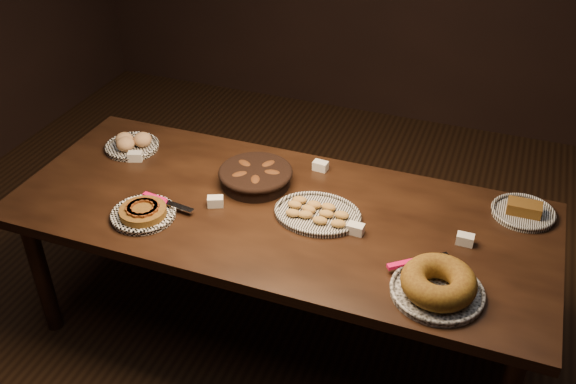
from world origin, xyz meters
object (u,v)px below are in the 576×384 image
(buffet_table, at_px, (278,223))
(bundt_cake_plate, at_px, (438,285))
(apple_tart_plate, at_px, (144,213))
(madeleine_platter, at_px, (317,213))

(buffet_table, relative_size, bundt_cake_plate, 5.94)
(buffet_table, relative_size, apple_tart_plate, 7.00)
(madeleine_platter, bearing_deg, apple_tart_plate, -167.73)
(buffet_table, bearing_deg, bundt_cake_plate, -21.13)
(buffet_table, distance_m, apple_tart_plate, 0.59)
(buffet_table, xyz_separation_m, apple_tart_plate, (-0.53, -0.25, 0.09))
(madeleine_platter, distance_m, bundt_cake_plate, 0.65)
(buffet_table, distance_m, bundt_cake_plate, 0.82)
(bundt_cake_plate, bearing_deg, madeleine_platter, 137.96)
(apple_tart_plate, height_order, bundt_cake_plate, bundt_cake_plate)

